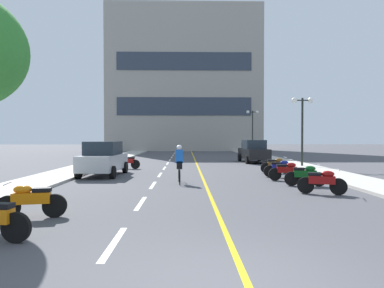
% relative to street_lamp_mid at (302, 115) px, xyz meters
% --- Properties ---
extents(ground_plane, '(140.00, 140.00, 0.00)m').
position_rel_street_lamp_mid_xyz_m(ground_plane, '(-7.27, 2.62, -3.52)').
color(ground_plane, '#47474C').
extents(curb_left, '(2.40, 72.00, 0.12)m').
position_rel_street_lamp_mid_xyz_m(curb_left, '(-14.47, 5.62, -3.46)').
color(curb_left, '#B7B2A8').
rests_on(curb_left, ground).
extents(curb_right, '(2.40, 72.00, 0.12)m').
position_rel_street_lamp_mid_xyz_m(curb_right, '(-0.07, 5.62, -3.46)').
color(curb_right, '#B7B2A8').
rests_on(curb_right, ground).
extents(lane_dash_0, '(0.14, 2.20, 0.01)m').
position_rel_street_lamp_mid_xyz_m(lane_dash_0, '(-9.27, -16.38, -3.52)').
color(lane_dash_0, silver).
rests_on(lane_dash_0, ground).
extents(lane_dash_1, '(0.14, 2.20, 0.01)m').
position_rel_street_lamp_mid_xyz_m(lane_dash_1, '(-9.27, -12.38, -3.52)').
color(lane_dash_1, silver).
rests_on(lane_dash_1, ground).
extents(lane_dash_2, '(0.14, 2.20, 0.01)m').
position_rel_street_lamp_mid_xyz_m(lane_dash_2, '(-9.27, -8.38, -3.52)').
color(lane_dash_2, silver).
rests_on(lane_dash_2, ground).
extents(lane_dash_3, '(0.14, 2.20, 0.01)m').
position_rel_street_lamp_mid_xyz_m(lane_dash_3, '(-9.27, -4.38, -3.52)').
color(lane_dash_3, silver).
rests_on(lane_dash_3, ground).
extents(lane_dash_4, '(0.14, 2.20, 0.01)m').
position_rel_street_lamp_mid_xyz_m(lane_dash_4, '(-9.27, -0.38, -3.52)').
color(lane_dash_4, silver).
rests_on(lane_dash_4, ground).
extents(lane_dash_5, '(0.14, 2.20, 0.01)m').
position_rel_street_lamp_mid_xyz_m(lane_dash_5, '(-9.27, 3.62, -3.52)').
color(lane_dash_5, silver).
rests_on(lane_dash_5, ground).
extents(lane_dash_6, '(0.14, 2.20, 0.01)m').
position_rel_street_lamp_mid_xyz_m(lane_dash_6, '(-9.27, 7.62, -3.52)').
color(lane_dash_6, silver).
rests_on(lane_dash_6, ground).
extents(lane_dash_7, '(0.14, 2.20, 0.01)m').
position_rel_street_lamp_mid_xyz_m(lane_dash_7, '(-9.27, 11.62, -3.52)').
color(lane_dash_7, silver).
rests_on(lane_dash_7, ground).
extents(lane_dash_8, '(0.14, 2.20, 0.01)m').
position_rel_street_lamp_mid_xyz_m(lane_dash_8, '(-9.27, 15.62, -3.52)').
color(lane_dash_8, silver).
rests_on(lane_dash_8, ground).
extents(lane_dash_9, '(0.14, 2.20, 0.01)m').
position_rel_street_lamp_mid_xyz_m(lane_dash_9, '(-9.27, 19.62, -3.52)').
color(lane_dash_9, silver).
rests_on(lane_dash_9, ground).
extents(lane_dash_10, '(0.14, 2.20, 0.01)m').
position_rel_street_lamp_mid_xyz_m(lane_dash_10, '(-9.27, 23.62, -3.52)').
color(lane_dash_10, silver).
rests_on(lane_dash_10, ground).
extents(lane_dash_11, '(0.14, 2.20, 0.01)m').
position_rel_street_lamp_mid_xyz_m(lane_dash_11, '(-9.27, 27.62, -3.52)').
color(lane_dash_11, silver).
rests_on(lane_dash_11, ground).
extents(centre_line_yellow, '(0.12, 66.00, 0.01)m').
position_rel_street_lamp_mid_xyz_m(centre_line_yellow, '(-7.02, 5.62, -3.52)').
color(centre_line_yellow, gold).
rests_on(centre_line_yellow, ground).
extents(office_building, '(23.08, 7.11, 21.61)m').
position_rel_street_lamp_mid_xyz_m(office_building, '(-8.04, 30.11, 7.28)').
color(office_building, '#9E998E').
rests_on(office_building, ground).
extents(street_lamp_mid, '(1.46, 0.36, 4.59)m').
position_rel_street_lamp_mid_xyz_m(street_lamp_mid, '(0.00, 0.00, 0.00)').
color(street_lamp_mid, black).
rests_on(street_lamp_mid, curb_right).
extents(street_lamp_far, '(1.46, 0.36, 5.06)m').
position_rel_street_lamp_mid_xyz_m(street_lamp_far, '(0.04, 17.37, 0.30)').
color(street_lamp_far, black).
rests_on(street_lamp_far, curb_right).
extents(parked_car_near, '(2.07, 4.27, 1.82)m').
position_rel_street_lamp_mid_xyz_m(parked_car_near, '(-12.25, -4.68, -2.61)').
color(parked_car_near, black).
rests_on(parked_car_near, ground).
extents(parked_car_mid, '(2.09, 4.28, 1.82)m').
position_rel_street_lamp_mid_xyz_m(parked_car_mid, '(-2.37, 4.61, -2.61)').
color(parked_car_mid, black).
rests_on(parked_car_mid, ground).
extents(motorcycle_1, '(1.69, 0.63, 0.92)m').
position_rel_street_lamp_mid_xyz_m(motorcycle_1, '(-11.78, -14.34, -3.05)').
color(motorcycle_1, black).
rests_on(motorcycle_1, ground).
extents(motorcycle_2, '(1.63, 0.80, 0.92)m').
position_rel_street_lamp_mid_xyz_m(motorcycle_2, '(-2.99, -10.85, -3.05)').
color(motorcycle_2, black).
rests_on(motorcycle_2, ground).
extents(motorcycle_3, '(1.69, 0.61, 0.92)m').
position_rel_street_lamp_mid_xyz_m(motorcycle_3, '(-2.87, -8.79, -3.05)').
color(motorcycle_3, black).
rests_on(motorcycle_3, ground).
extents(motorcycle_4, '(1.70, 0.60, 0.92)m').
position_rel_street_lamp_mid_xyz_m(motorcycle_4, '(-3.11, -7.01, -3.05)').
color(motorcycle_4, black).
rests_on(motorcycle_4, ground).
extents(motorcycle_5, '(1.70, 0.60, 0.92)m').
position_rel_street_lamp_mid_xyz_m(motorcycle_5, '(-3.02, -5.57, -3.05)').
color(motorcycle_5, black).
rests_on(motorcycle_5, ground).
extents(motorcycle_6, '(1.70, 0.60, 0.92)m').
position_rel_street_lamp_mid_xyz_m(motorcycle_6, '(-2.75, -3.66, -3.05)').
color(motorcycle_6, black).
rests_on(motorcycle_6, ground).
extents(motorcycle_7, '(1.68, 0.65, 0.92)m').
position_rel_street_lamp_mid_xyz_m(motorcycle_7, '(-11.65, -0.78, -3.05)').
color(motorcycle_7, black).
rests_on(motorcycle_7, ground).
extents(cyclist_rider, '(0.42, 1.77, 1.71)m').
position_rel_street_lamp_mid_xyz_m(cyclist_rider, '(-8.16, -7.80, -2.64)').
color(cyclist_rider, black).
rests_on(cyclist_rider, ground).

